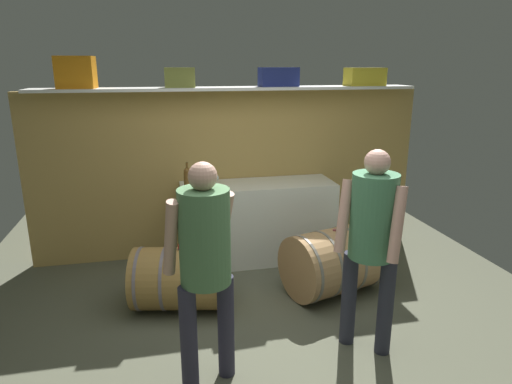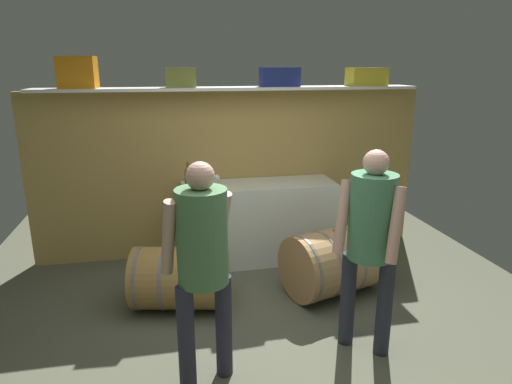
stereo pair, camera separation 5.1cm
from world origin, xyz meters
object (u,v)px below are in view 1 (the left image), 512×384
Objects in this scene: wine_barrel_far at (333,261)px; tasting_cup at (181,247)px; toolcase_yellow at (365,77)px; visitor_tasting at (372,232)px; winemaker_pouring at (205,253)px; toolcase_olive at (180,77)px; toolcase_navy at (279,77)px; wine_bottle_amber at (187,178)px; toolcase_orange at (76,72)px; wine_glass at (216,178)px; wine_barrel_near at (181,278)px; work_cabinet at (258,222)px.

tasting_cup is at bearing 162.19° from wine_barrel_far.
visitor_tasting is (-0.85, -2.06, -1.08)m from toolcase_yellow.
toolcase_olive is at bearing 69.15° from winemaker_pouring.
tasting_cup is at bearing -92.49° from toolcase_olive.
wine_bottle_amber is at bearing -168.36° from toolcase_navy.
wine_bottle_amber is (1.05, -0.28, -1.09)m from toolcase_orange.
tasting_cup is at bearing 6.86° from visitor_tasting.
toolcase_olive reaches higher than tasting_cup.
toolcase_orange is 2.97× the size of wine_glass.
toolcase_orange is 0.85× the size of toolcase_navy.
wine_barrel_far is at bearing -0.86° from tasting_cup.
toolcase_yellow is at bearing -3.18° from toolcase_navy.
wine_glass is (-0.75, -0.19, -1.07)m from toolcase_navy.
winemaker_pouring is at bearing -159.10° from wine_barrel_far.
toolcase_yellow is at bearing 37.93° from wine_barrel_near.
wine_barrel_near is at bearing -152.84° from toolcase_yellow.
visitor_tasting is (1.27, -2.06, -1.08)m from toolcase_olive.
visitor_tasting reaches higher than wine_barrel_near.
toolcase_orange is 1.54m from wine_bottle_amber.
wine_glass reaches higher than wine_barrel_near.
toolcase_olive is 1.84m from tasting_cup.
wine_barrel_far is (1.49, -0.02, 0.04)m from wine_barrel_near.
winemaker_pouring is at bearing -86.63° from toolcase_olive.
toolcase_olive is 1.14m from wine_glass.
toolcase_yellow is 3.07m from wine_barrel_near.
wine_barrel_near is at bearing 180.00° from tasting_cup.
wine_glass is 1.25m from wine_barrel_near.
toolcase_navy is 3.50× the size of wine_glass.
wine_glass is at bearing 178.74° from work_cabinet.
toolcase_olive is 1.08m from toolcase_navy.
visitor_tasting is (0.18, -2.06, -1.08)m from toolcase_navy.
winemaker_pouring is at bearing 47.17° from visitor_tasting.
toolcase_yellow is 0.24× the size of work_cabinet.
toolcase_navy is 2.42m from wine_barrel_near.
work_cabinet is 30.81× the size of tasting_cup.
visitor_tasting is (1.25, -1.78, -0.05)m from wine_bottle_amber.
toolcase_olive reaches higher than visitor_tasting.
toolcase_navy is 0.41× the size of wine_barrel_far.
work_cabinet is 5.90× the size of wine_bottle_amber.
wine_bottle_amber is at bearing -173.99° from work_cabinet.
toolcase_orange is 0.22× the size of visitor_tasting.
wine_barrel_far is at bearing -54.33° from visitor_tasting.
wine_bottle_amber is (-2.10, -0.28, -1.03)m from toolcase_yellow.
wine_barrel_near is (-0.13, -1.12, -1.78)m from toolcase_olive.
winemaker_pouring is (-0.33, -2.00, -0.01)m from wine_glass.
toolcase_orange is 3.20m from wine_barrel_far.
visitor_tasting is at bearing -38.60° from toolcase_orange.
wine_barrel_far is (1.34, -0.86, -0.71)m from wine_bottle_amber.
wine_barrel_far is 1.14m from visitor_tasting.
toolcase_orange is at bearing 176.82° from toolcase_navy.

